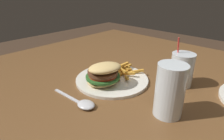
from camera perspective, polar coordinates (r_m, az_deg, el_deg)
dining_table at (r=0.70m, az=9.00°, el=-12.32°), size 1.26×1.43×0.76m
meal_plate_near at (r=0.66m, az=-1.08°, el=-1.79°), size 0.26×0.26×0.09m
beer_glass at (r=0.51m, az=17.14°, el=-6.57°), size 0.08×0.08×0.15m
juice_glass at (r=0.68m, az=20.40°, el=-0.28°), size 0.08×0.08×0.17m
spoon at (r=0.56m, az=-8.46°, el=-10.17°), size 0.05×0.18×0.02m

